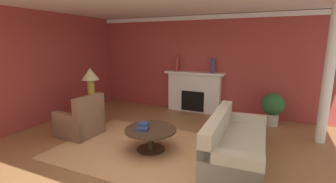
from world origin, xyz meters
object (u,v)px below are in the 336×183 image
object	(u,v)px
coffee_table	(151,134)
armchair_near_window	(81,122)
vase_mantel_right	(212,66)
side_table	(92,108)
fireplace	(194,93)
sofa	(234,146)
table_lamp	(90,77)
potted_plant	(273,107)
vase_mantel_left	(177,64)

from	to	relation	value
coffee_table	armchair_near_window	bearing A→B (deg)	179.19
vase_mantel_right	side_table	bearing A→B (deg)	-141.78
coffee_table	side_table	size ratio (longest dim) A/B	1.43
fireplace	coffee_table	xyz separation A→B (m)	(0.10, -2.93, -0.24)
sofa	vase_mantel_right	bearing A→B (deg)	112.66
coffee_table	side_table	world-z (taller)	side_table
armchair_near_window	coffee_table	distance (m)	1.81
fireplace	coffee_table	size ratio (longest dim) A/B	1.80
fireplace	side_table	size ratio (longest dim) A/B	2.57
table_lamp	sofa	bearing A→B (deg)	-9.18
armchair_near_window	table_lamp	xyz separation A→B (m)	(-0.37, 0.78, 0.92)
sofa	side_table	xyz separation A→B (m)	(-3.74, 0.60, 0.10)
coffee_table	side_table	xyz separation A→B (m)	(-2.18, 0.81, 0.06)
side_table	table_lamp	bearing A→B (deg)	0.00
table_lamp	potted_plant	bearing A→B (deg)	22.28
fireplace	potted_plant	size ratio (longest dim) A/B	2.16
fireplace	coffee_table	distance (m)	2.94
fireplace	vase_mantel_left	xyz separation A→B (m)	(-0.55, -0.05, 0.85)
table_lamp	potted_plant	world-z (taller)	table_lamp
table_lamp	vase_mantel_right	size ratio (longest dim) A/B	1.73
vase_mantel_right	sofa	bearing A→B (deg)	-67.34
table_lamp	vase_mantel_right	bearing A→B (deg)	38.22
sofa	coffee_table	size ratio (longest dim) A/B	2.13
table_lamp	coffee_table	bearing A→B (deg)	-20.43
sofa	potted_plant	world-z (taller)	sofa
fireplace	table_lamp	world-z (taller)	table_lamp
sofa	potted_plant	xyz separation A→B (m)	(0.55, 2.36, 0.19)
vase_mantel_right	potted_plant	bearing A→B (deg)	-10.56
vase_mantel_right	coffee_table	bearing A→B (deg)	-98.82
side_table	potted_plant	xyz separation A→B (m)	(4.28, 1.76, 0.09)
vase_mantel_left	vase_mantel_right	size ratio (longest dim) A/B	0.98
vase_mantel_right	potted_plant	size ratio (longest dim) A/B	0.52
potted_plant	vase_mantel_left	bearing A→B (deg)	173.60
armchair_near_window	potted_plant	bearing A→B (deg)	32.97
coffee_table	potted_plant	bearing A→B (deg)	50.60
sofa	fireplace	bearing A→B (deg)	121.47
table_lamp	vase_mantel_left	distance (m)	2.57
armchair_near_window	fireplace	bearing A→B (deg)	59.54
side_table	vase_mantel_left	world-z (taller)	vase_mantel_left
sofa	side_table	world-z (taller)	sofa
vase_mantel_left	potted_plant	distance (m)	2.93
side_table	table_lamp	distance (m)	0.82
vase_mantel_right	table_lamp	bearing A→B (deg)	-141.78
coffee_table	side_table	bearing A→B (deg)	159.57
armchair_near_window	coffee_table	world-z (taller)	armchair_near_window
armchair_near_window	side_table	xyz separation A→B (m)	(-0.37, 0.78, 0.09)
fireplace	vase_mantel_left	world-z (taller)	vase_mantel_left
armchair_near_window	vase_mantel_right	size ratio (longest dim) A/B	2.19
table_lamp	potted_plant	distance (m)	4.69
armchair_near_window	vase_mantel_left	size ratio (longest dim) A/B	2.24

